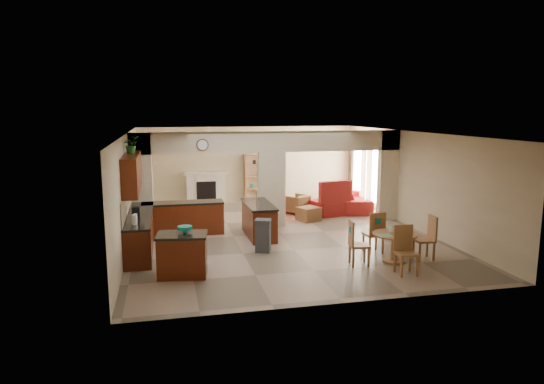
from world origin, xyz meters
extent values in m
plane|color=#88725E|center=(0.00, 0.00, 0.00)|extent=(10.00, 10.00, 0.00)
plane|color=white|center=(0.00, 0.00, 2.80)|extent=(10.00, 10.00, 0.00)
plane|color=beige|center=(0.00, 5.00, 1.40)|extent=(8.00, 0.00, 8.00)
plane|color=beige|center=(0.00, -5.00, 1.40)|extent=(8.00, 0.00, 8.00)
plane|color=beige|center=(-4.00, 0.00, 1.40)|extent=(0.00, 10.00, 10.00)
plane|color=beige|center=(4.00, 0.00, 1.40)|extent=(0.00, 10.00, 10.00)
cube|color=beige|center=(-3.70, 1.00, 1.40)|extent=(0.60, 0.25, 2.80)
cube|color=beige|center=(0.00, 1.00, 1.10)|extent=(0.80, 0.25, 2.20)
cube|color=beige|center=(3.70, 1.00, 1.40)|extent=(0.60, 0.25, 2.80)
cube|color=beige|center=(0.00, 1.00, 2.50)|extent=(8.00, 0.25, 0.60)
cube|color=#431607|center=(-3.70, -0.80, 0.43)|extent=(0.60, 3.20, 0.86)
cube|color=black|center=(-3.70, -0.80, 0.89)|extent=(0.62, 3.22, 0.05)
cube|color=tan|center=(-3.98, -0.80, 1.20)|extent=(0.02, 3.20, 0.55)
cube|color=#431607|center=(-2.60, 0.57, 0.43)|extent=(2.20, 0.60, 0.86)
cube|color=black|center=(-2.60, 0.57, 0.89)|extent=(2.22, 0.62, 0.05)
cube|color=#431607|center=(-3.82, -0.80, 1.92)|extent=(0.35, 2.40, 0.90)
cube|color=#431607|center=(-0.60, -0.10, 0.43)|extent=(0.65, 1.80, 0.86)
cube|color=black|center=(-0.60, -0.10, 0.89)|extent=(0.70, 1.85, 0.05)
cube|color=silver|center=(-0.60, -0.95, 0.42)|extent=(0.58, 0.04, 0.70)
cylinder|color=#4E2E1A|center=(-2.00, 0.85, 2.45)|extent=(0.34, 0.03, 0.34)
cube|color=#9A5138|center=(1.20, 2.10, 0.01)|extent=(1.60, 1.30, 0.01)
cube|color=beige|center=(-1.60, 4.84, 0.55)|extent=(1.40, 0.28, 1.10)
cube|color=black|center=(-1.60, 4.70, 0.50)|extent=(0.70, 0.04, 0.70)
cube|color=beige|center=(-1.60, 4.82, 1.15)|extent=(1.60, 0.35, 0.10)
cube|color=olive|center=(0.35, 4.82, 0.90)|extent=(1.00, 0.32, 1.80)
cube|color=white|center=(3.97, 2.30, 1.20)|extent=(0.02, 0.90, 1.90)
cube|color=white|center=(3.97, 4.00, 1.20)|extent=(0.02, 0.90, 1.90)
cube|color=white|center=(3.97, 3.15, 1.05)|extent=(0.02, 0.70, 2.10)
cube|color=#461D1C|center=(3.93, 1.70, 1.20)|extent=(0.10, 0.28, 2.30)
cube|color=#461D1C|center=(3.93, 2.90, 1.20)|extent=(0.10, 0.28, 2.30)
cube|color=#461D1C|center=(3.93, 3.40, 1.20)|extent=(0.10, 0.28, 2.30)
cube|color=#461D1C|center=(3.93, 4.60, 1.20)|extent=(0.10, 0.28, 2.30)
cylinder|color=white|center=(1.50, 3.00, 2.56)|extent=(1.00, 1.00, 0.10)
cube|color=#431607|center=(-2.76, -2.88, 0.42)|extent=(1.07, 0.82, 0.84)
cube|color=black|center=(-2.76, -2.88, 0.87)|extent=(1.12, 0.87, 0.05)
cylinder|color=#127E6E|center=(-2.69, -2.81, 0.97)|extent=(0.30, 0.30, 0.14)
cube|color=#313234|center=(-0.78, -1.57, 0.37)|extent=(0.43, 0.40, 0.74)
cylinder|color=olive|center=(1.95, -3.03, 0.66)|extent=(0.99, 0.99, 0.04)
cylinder|color=olive|center=(1.95, -3.03, 0.34)|extent=(0.14, 0.14, 0.64)
cylinder|color=olive|center=(1.95, -3.03, 0.03)|extent=(0.50, 0.50, 0.05)
cylinder|color=#56A122|center=(1.96, -3.00, 0.75)|extent=(0.30, 0.30, 0.16)
imported|color=maroon|center=(3.30, 2.75, 0.34)|extent=(2.49, 1.37, 0.69)
cube|color=maroon|center=(2.27, 2.13, 0.23)|extent=(1.36, 1.21, 0.47)
imported|color=maroon|center=(1.20, 2.50, 0.32)|extent=(0.95, 0.96, 0.64)
cube|color=maroon|center=(1.26, 1.39, 0.22)|extent=(0.77, 0.77, 0.43)
imported|color=#134311|center=(-3.82, -0.57, 2.58)|extent=(0.48, 0.45, 0.43)
cube|color=olive|center=(1.81, -2.20, 0.45)|extent=(0.44, 0.44, 0.05)
cube|color=olive|center=(1.97, -2.02, 0.22)|extent=(0.04, 0.04, 0.44)
cube|color=olive|center=(1.63, -2.04, 0.22)|extent=(0.04, 0.04, 0.44)
cube|color=olive|center=(1.99, -2.36, 0.22)|extent=(0.04, 0.04, 0.44)
cube|color=olive|center=(1.65, -2.38, 0.22)|extent=(0.04, 0.04, 0.44)
cube|color=olive|center=(1.82, -2.39, 0.75)|extent=(0.42, 0.07, 0.55)
cube|color=#127E6E|center=(1.82, -2.42, 0.82)|extent=(0.14, 0.02, 0.14)
cube|color=olive|center=(2.72, -2.96, 0.45)|extent=(0.45, 0.45, 0.05)
cube|color=olive|center=(2.56, -2.78, 0.22)|extent=(0.04, 0.04, 0.44)
cube|color=olive|center=(2.54, -3.12, 0.22)|extent=(0.04, 0.04, 0.44)
cube|color=olive|center=(2.90, -2.81, 0.22)|extent=(0.04, 0.04, 0.44)
cube|color=olive|center=(2.88, -3.15, 0.22)|extent=(0.04, 0.04, 0.44)
cube|color=olive|center=(2.91, -2.98, 0.75)|extent=(0.07, 0.42, 0.55)
cube|color=#127E6E|center=(2.94, -2.98, 0.82)|extent=(0.02, 0.14, 0.14)
cube|color=olive|center=(1.82, -3.83, 0.45)|extent=(0.44, 0.44, 0.05)
cube|color=olive|center=(1.64, -3.99, 0.22)|extent=(0.04, 0.04, 0.44)
cube|color=olive|center=(1.98, -4.01, 0.22)|extent=(0.04, 0.04, 0.44)
cube|color=olive|center=(1.66, -3.65, 0.22)|extent=(0.04, 0.04, 0.44)
cube|color=olive|center=(2.00, -3.67, 0.22)|extent=(0.04, 0.04, 0.44)
cube|color=olive|center=(1.83, -3.64, 0.75)|extent=(0.42, 0.06, 0.55)
cube|color=#127E6E|center=(1.83, -3.61, 0.82)|extent=(0.14, 0.02, 0.14)
cube|color=olive|center=(1.09, -3.04, 0.45)|extent=(0.48, 0.48, 0.05)
cube|color=olive|center=(1.24, -3.24, 0.22)|extent=(0.04, 0.04, 0.44)
cube|color=olive|center=(1.29, -2.90, 0.22)|extent=(0.04, 0.04, 0.44)
cube|color=olive|center=(0.90, -3.19, 0.22)|extent=(0.04, 0.04, 0.44)
cube|color=olive|center=(0.95, -2.85, 0.22)|extent=(0.04, 0.04, 0.44)
cube|color=olive|center=(0.91, -3.02, 0.75)|extent=(0.10, 0.42, 0.55)
cube|color=#127E6E|center=(0.88, -3.01, 0.82)|extent=(0.03, 0.14, 0.14)
camera|label=1|loc=(-3.06, -12.74, 3.42)|focal=32.00mm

